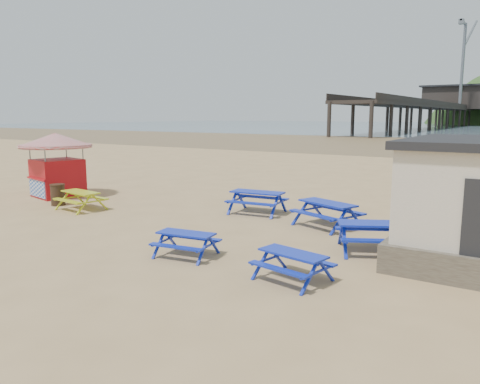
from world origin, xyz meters
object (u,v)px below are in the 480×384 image
Objects in this scene: picnic_table_blue_b at (327,215)px; ice_cream_kiosk at (56,157)px; picnic_table_yellow at (81,201)px; litter_bin at (58,195)px; picnic_table_blue_a at (257,202)px.

ice_cream_kiosk reaches higher than picnic_table_blue_b.
picnic_table_yellow is 1.60m from litter_bin.
ice_cream_kiosk reaches higher than picnic_table_blue_a.
picnic_table_blue_b is at bearing -18.78° from picnic_table_blue_a.
picnic_table_yellow is (-9.40, -2.61, -0.05)m from picnic_table_blue_b.
ice_cream_kiosk reaches higher than picnic_table_yellow.
picnic_table_yellow is 4.09m from ice_cream_kiosk.
ice_cream_kiosk is at bearing 163.47° from picnic_table_yellow.
ice_cream_kiosk is 2.75m from litter_bin.
picnic_table_blue_b is 13.02m from ice_cream_kiosk.
picnic_table_blue_a reaches higher than picnic_table_yellow.
picnic_table_blue_a is at bearing 21.91° from litter_bin.
picnic_table_blue_a is at bearing 34.32° from picnic_table_yellow.
picnic_table_blue_a is 7.06m from picnic_table_yellow.
picnic_table_yellow is at bearing -159.70° from picnic_table_blue_a.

